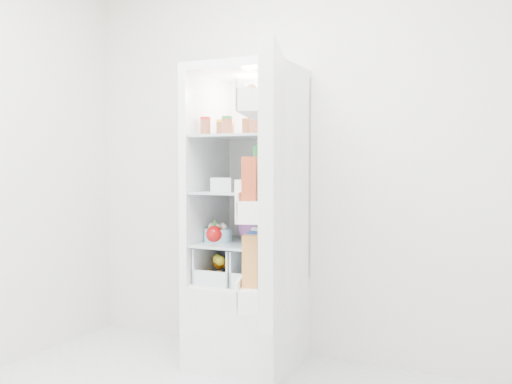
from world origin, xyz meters
The scene contains 19 objects.
room_walls centered at (0.00, 0.00, 1.59)m, with size 3.02×3.02×2.61m.
refrigerator centered at (-0.20, 1.25, 0.67)m, with size 0.60×0.60×1.80m.
shelf_low centered at (-0.20, 1.19, 0.74)m, with size 0.49×0.53×0.01m, color #A4BAC1.
shelf_mid centered at (-0.20, 1.19, 1.05)m, with size 0.49×0.53×0.01m, color #A4BAC1.
shelf_top centered at (-0.20, 1.19, 1.38)m, with size 0.49×0.53×0.01m, color #A4BAC1.
crisper_left centered at (-0.32, 1.19, 0.61)m, with size 0.23×0.46×0.22m, color silver, non-canonical shape.
crisper_right centered at (-0.08, 1.19, 0.61)m, with size 0.23×0.46×0.22m, color silver, non-canonical shape.
condiment_jars centered at (-0.21, 1.13, 1.43)m, with size 0.46×0.34×0.08m.
squeeze_bottle centered at (-0.03, 1.26, 1.49)m, with size 0.06×0.06×0.20m, color white.
tub_white centered at (-0.30, 1.08, 1.10)m, with size 0.12×0.12×0.08m, color silver.
tub_cream centered at (-0.10, 1.03, 1.09)m, with size 0.12×0.12×0.07m, color white.
tin_red centered at (-0.05, 1.08, 1.09)m, with size 0.09×0.09×0.06m, color red.
tub_green centered at (-0.03, 1.18, 1.09)m, with size 0.09×0.13×0.07m, color #3D884A.
red_cabbage centered at (-0.16, 1.20, 0.84)m, with size 0.19×0.19×0.19m, color #5C205D.
bell_pepper centered at (-0.36, 1.08, 0.80)m, with size 0.10×0.10×0.10m, color #B60B0B.
mushroom_bowl centered at (-0.36, 1.14, 0.79)m, with size 0.17×0.17×0.08m, color #95CDDF.
citrus_pile centered at (-0.33, 1.15, 0.59)m, with size 0.20×0.31×0.16m.
veg_pile centered at (-0.07, 1.18, 0.56)m, with size 0.16×0.30×0.10m.
fridge_door centered at (0.19, 0.62, 1.09)m, with size 0.33×0.59×1.30m.
Camera 1 is at (1.30, -1.88, 1.21)m, focal length 40.00 mm.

